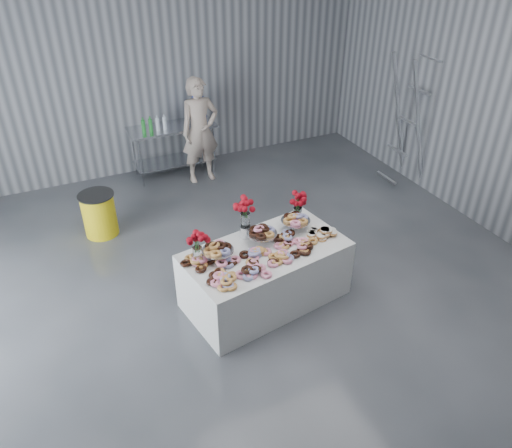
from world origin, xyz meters
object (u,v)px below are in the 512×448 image
(display_table, at_px, (265,275))
(person, at_px, (200,131))
(prep_table, at_px, (173,141))
(trash_barrel, at_px, (99,214))
(water_jug, at_px, (198,108))
(stepladder, at_px, (408,121))

(display_table, height_order, person, person)
(prep_table, distance_m, person, 0.62)
(trash_barrel, bearing_deg, water_jug, 34.77)
(display_table, distance_m, water_jug, 3.88)
(display_table, relative_size, trash_barrel, 2.89)
(person, bearing_deg, prep_table, 130.71)
(prep_table, relative_size, trash_barrel, 2.28)
(prep_table, bearing_deg, display_table, -90.24)
(prep_table, height_order, person, person)
(display_table, xyz_separation_m, water_jug, (0.52, 3.76, 0.77))
(person, relative_size, trash_barrel, 2.74)
(water_jug, relative_size, person, 0.31)
(display_table, height_order, trash_barrel, display_table)
(prep_table, bearing_deg, stepladder, -29.57)
(water_jug, relative_size, trash_barrel, 0.84)
(display_table, height_order, water_jug, water_jug)
(water_jug, xyz_separation_m, stepladder, (2.94, -1.95, -0.03))
(prep_table, xyz_separation_m, stepladder, (3.44, -1.95, 0.50))
(water_jug, relative_size, stepladder, 0.25)
(display_table, relative_size, stepladder, 0.85)
(display_table, bearing_deg, water_jug, 82.20)
(water_jug, bearing_deg, person, -107.19)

